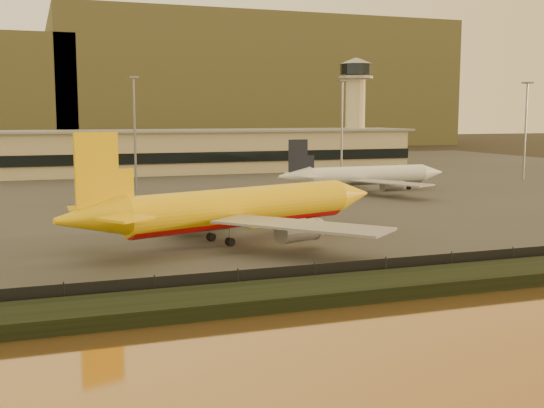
{
  "coord_description": "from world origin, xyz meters",
  "views": [
    {
      "loc": [
        -32.29,
        -74.23,
        17.17
      ],
      "look_at": [
        -1.63,
        12.0,
        5.16
      ],
      "focal_mm": 45.0,
      "sensor_mm": 36.0,
      "label": 1
    }
  ],
  "objects": [
    {
      "name": "dhl_cargo_jet",
      "position": [
        -6.37,
        12.86,
        4.68
      ],
      "size": [
        48.98,
        46.64,
        15.01
      ],
      "rotation": [
        0.0,
        0.0,
        0.33
      ],
      "color": "yellow",
      "rests_on": "tarmac"
    },
    {
      "name": "tarmac",
      "position": [
        0.0,
        95.0,
        0.1
      ],
      "size": [
        320.0,
        220.0,
        0.2
      ],
      "primitive_type": "cube",
      "color": "#2D2D2D",
      "rests_on": "ground"
    },
    {
      "name": "gse_vehicle_yellow",
      "position": [
        0.62,
        23.15,
        1.16
      ],
      "size": [
        4.52,
        2.6,
        1.92
      ],
      "primitive_type": "cube",
      "rotation": [
        0.0,
        0.0,
        0.17
      ],
      "color": "yellow",
      "rests_on": "tarmac"
    },
    {
      "name": "perimeter_fence",
      "position": [
        0.0,
        -13.0,
        1.3
      ],
      "size": [
        300.0,
        0.05,
        2.2
      ],
      "primitive_type": "cube",
      "color": "black",
      "rests_on": "tarmac"
    },
    {
      "name": "distant_hills",
      "position": [
        -20.74,
        340.0,
        31.39
      ],
      "size": [
        470.0,
        160.0,
        70.0
      ],
      "color": "brown",
      "rests_on": "ground"
    },
    {
      "name": "embankment",
      "position": [
        0.0,
        -17.0,
        0.7
      ],
      "size": [
        320.0,
        7.0,
        1.4
      ],
      "primitive_type": "cube",
      "color": "black",
      "rests_on": "ground"
    },
    {
      "name": "ground",
      "position": [
        0.0,
        0.0,
        0.0
      ],
      "size": [
        900.0,
        900.0,
        0.0
      ],
      "primitive_type": "plane",
      "color": "black",
      "rests_on": "ground"
    },
    {
      "name": "control_tower",
      "position": [
        70.0,
        131.0,
        21.66
      ],
      "size": [
        11.2,
        11.2,
        35.5
      ],
      "color": "tan",
      "rests_on": "tarmac"
    },
    {
      "name": "terminal_building",
      "position": [
        -14.52,
        125.55,
        6.25
      ],
      "size": [
        202.0,
        25.0,
        12.6
      ],
      "color": "tan",
      "rests_on": "tarmac"
    },
    {
      "name": "white_narrowbody_jet",
      "position": [
        37.37,
        60.43,
        3.73
      ],
      "size": [
        41.12,
        40.14,
        11.82
      ],
      "rotation": [
        0.0,
        0.0,
        0.04
      ],
      "color": "white",
      "rests_on": "tarmac"
    },
    {
      "name": "gse_vehicle_white",
      "position": [
        -8.15,
        30.21,
        1.08
      ],
      "size": [
        4.19,
        2.58,
        1.75
      ],
      "primitive_type": "cube",
      "rotation": [
        0.0,
        0.0,
        0.23
      ],
      "color": "white",
      "rests_on": "tarmac"
    },
    {
      "name": "apron_light_masts",
      "position": [
        15.0,
        75.0,
        15.7
      ],
      "size": [
        152.2,
        12.2,
        25.4
      ],
      "color": "slate",
      "rests_on": "tarmac"
    }
  ]
}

